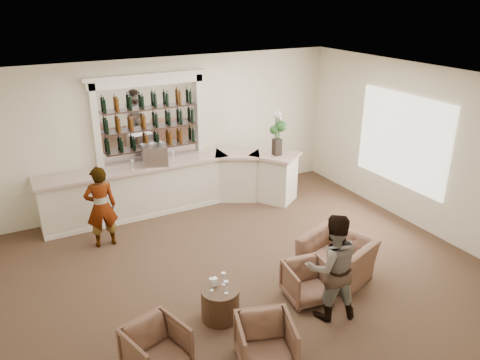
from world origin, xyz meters
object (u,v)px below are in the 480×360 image
object	(u,v)px
bar_counter	(175,185)
armchair_far	(337,258)
cocktail_table	(220,304)
espresso_machine	(155,155)
guest	(332,267)
armchair_center	(265,343)
flower_vase	(277,131)
armchair_left	(156,349)
armchair_right	(307,282)
sommelier	(101,207)

from	to	relation	value
bar_counter	armchair_far	bearing A→B (deg)	-69.09
cocktail_table	espresso_machine	bearing A→B (deg)	84.90
guest	armchair_center	distance (m)	1.52
guest	flower_vase	world-z (taller)	flower_vase
cocktail_table	flower_vase	distance (m)	4.62
cocktail_table	armchair_left	world-z (taller)	armchair_left
guest	armchair_right	world-z (taller)	guest
espresso_machine	guest	bearing A→B (deg)	-66.64
flower_vase	armchair_far	bearing A→B (deg)	-103.22
armchair_right	flower_vase	distance (m)	4.03
armchair_left	armchair_center	xyz separation A→B (m)	(1.29, -0.58, 0.01)
flower_vase	sommelier	bearing A→B (deg)	-177.36
armchair_far	bar_counter	bearing A→B (deg)	-179.36
armchair_far	espresso_machine	distance (m)	4.36
cocktail_table	armchair_center	size ratio (longest dim) A/B	0.78
armchair_center	armchair_left	bearing A→B (deg)	173.45
armchair_left	armchair_right	size ratio (longest dim) A/B	1.05
bar_counter	armchair_center	distance (m)	5.08
espresso_machine	armchair_center	bearing A→B (deg)	-83.31
armchair_right	armchair_far	bearing A→B (deg)	27.81
armchair_far	flower_vase	xyz separation A→B (m)	(0.74, 3.14, 1.34)
guest	armchair_center	world-z (taller)	guest
bar_counter	cocktail_table	bearing A→B (deg)	-101.30
sommelier	armchair_right	bearing A→B (deg)	129.67
bar_counter	armchair_center	world-z (taller)	bar_counter
bar_counter	armchair_center	size ratio (longest dim) A/B	7.72
guest	armchair_right	xyz separation A→B (m)	(-0.06, 0.48, -0.52)
flower_vase	cocktail_table	bearing A→B (deg)	-132.89
bar_counter	armchair_left	xyz separation A→B (m)	(-1.96, -4.46, -0.24)
guest	armchair_right	distance (m)	0.71
bar_counter	espresso_machine	world-z (taller)	espresso_machine
armchair_right	espresso_machine	bearing A→B (deg)	112.70
cocktail_table	armchair_far	bearing A→B (deg)	1.76
cocktail_table	armchair_far	xyz separation A→B (m)	(2.25, 0.07, 0.11)
bar_counter	flower_vase	distance (m)	2.57
guest	armchair_right	size ratio (longest dim) A/B	2.43
bar_counter	armchair_left	size ratio (longest dim) A/B	7.91
cocktail_table	guest	size ratio (longest dim) A/B	0.34
sommelier	flower_vase	size ratio (longest dim) A/B	1.61
bar_counter	cocktail_table	size ratio (longest dim) A/B	9.94
espresso_machine	armchair_right	bearing A→B (deg)	-65.87
sommelier	flower_vase	distance (m)	4.11
cocktail_table	sommelier	distance (m)	3.24
bar_counter	guest	world-z (taller)	guest
armchair_right	espresso_machine	size ratio (longest dim) A/B	1.39
bar_counter	guest	distance (m)	4.67
armchair_left	armchair_far	world-z (taller)	armchair_far
cocktail_table	armchair_right	world-z (taller)	armchair_right
armchair_center	guest	bearing A→B (deg)	34.78
armchair_right	armchair_far	distance (m)	0.88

